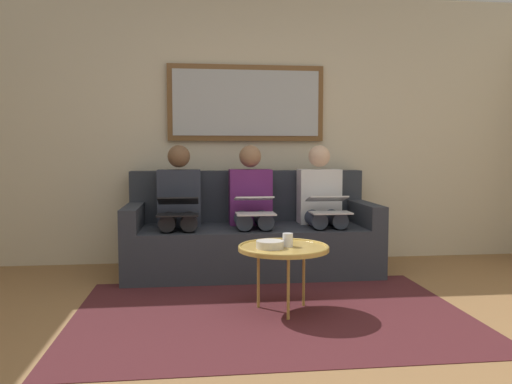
{
  "coord_description": "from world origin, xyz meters",
  "views": [
    {
      "loc": [
        0.48,
        2.41,
        1.08
      ],
      "look_at": [
        0.0,
        -1.7,
        0.75
      ],
      "focal_mm": 35.49,
      "sensor_mm": 36.0,
      "label": 1
    }
  ],
  "objects_px": {
    "framed_mirror": "(246,103)",
    "person_left": "(322,204)",
    "person_middle": "(251,205)",
    "laptop_silver": "(329,205)",
    "cup": "(288,240)",
    "person_right": "(179,206)",
    "couch": "(251,236)",
    "coffee_table": "(284,249)",
    "laptop_black": "(178,207)",
    "laptop_white": "(255,205)",
    "bowl": "(270,244)"
  },
  "relations": [
    {
      "from": "laptop_silver",
      "to": "person_left",
      "type": "bearing_deg",
      "value": -90.0
    },
    {
      "from": "couch",
      "to": "framed_mirror",
      "type": "distance_m",
      "value": 1.3
    },
    {
      "from": "person_middle",
      "to": "laptop_silver",
      "type": "bearing_deg",
      "value": 158.96
    },
    {
      "from": "person_middle",
      "to": "laptop_black",
      "type": "xyz_separation_m",
      "value": [
        0.64,
        0.24,
        0.01
      ]
    },
    {
      "from": "couch",
      "to": "laptop_silver",
      "type": "height_order",
      "value": "couch"
    },
    {
      "from": "framed_mirror",
      "to": "person_middle",
      "type": "xyz_separation_m",
      "value": [
        0.0,
        0.46,
        -0.94
      ]
    },
    {
      "from": "framed_mirror",
      "to": "laptop_silver",
      "type": "height_order",
      "value": "framed_mirror"
    },
    {
      "from": "framed_mirror",
      "to": "person_left",
      "type": "height_order",
      "value": "framed_mirror"
    },
    {
      "from": "couch",
      "to": "bowl",
      "type": "relative_size",
      "value": 12.04
    },
    {
      "from": "cup",
      "to": "person_left",
      "type": "distance_m",
      "value": 1.26
    },
    {
      "from": "person_left",
      "to": "laptop_silver",
      "type": "height_order",
      "value": "person_left"
    },
    {
      "from": "cup",
      "to": "person_right",
      "type": "xyz_separation_m",
      "value": [
        0.76,
        -1.15,
        0.12
      ]
    },
    {
      "from": "person_middle",
      "to": "laptop_white",
      "type": "relative_size",
      "value": 3.21
    },
    {
      "from": "coffee_table",
      "to": "laptop_black",
      "type": "bearing_deg",
      "value": -51.04
    },
    {
      "from": "laptop_white",
      "to": "laptop_silver",
      "type": "bearing_deg",
      "value": 179.96
    },
    {
      "from": "bowl",
      "to": "person_middle",
      "type": "height_order",
      "value": "person_middle"
    },
    {
      "from": "person_right",
      "to": "laptop_silver",
      "type": "bearing_deg",
      "value": 169.11
    },
    {
      "from": "couch",
      "to": "person_middle",
      "type": "xyz_separation_m",
      "value": [
        0.0,
        0.07,
        0.3
      ]
    },
    {
      "from": "laptop_white",
      "to": "coffee_table",
      "type": "bearing_deg",
      "value": 95.84
    },
    {
      "from": "laptop_silver",
      "to": "laptop_white",
      "type": "relative_size",
      "value": 0.96
    },
    {
      "from": "framed_mirror",
      "to": "laptop_black",
      "type": "bearing_deg",
      "value": 47.57
    },
    {
      "from": "person_left",
      "to": "person_right",
      "type": "distance_m",
      "value": 1.28
    },
    {
      "from": "person_middle",
      "to": "laptop_white",
      "type": "xyz_separation_m",
      "value": [
        0.0,
        0.25,
        0.02
      ]
    },
    {
      "from": "framed_mirror",
      "to": "laptop_silver",
      "type": "bearing_deg",
      "value": 132.31
    },
    {
      "from": "cup",
      "to": "laptop_black",
      "type": "height_order",
      "value": "laptop_black"
    },
    {
      "from": "laptop_silver",
      "to": "laptop_black",
      "type": "distance_m",
      "value": 1.28
    },
    {
      "from": "coffee_table",
      "to": "person_middle",
      "type": "bearing_deg",
      "value": -85.41
    },
    {
      "from": "bowl",
      "to": "person_middle",
      "type": "distance_m",
      "value": 1.2
    },
    {
      "from": "coffee_table",
      "to": "person_right",
      "type": "xyz_separation_m",
      "value": [
        0.73,
        -1.15,
        0.18
      ]
    },
    {
      "from": "bowl",
      "to": "laptop_black",
      "type": "xyz_separation_m",
      "value": [
        0.63,
        -0.95,
        0.16
      ]
    },
    {
      "from": "couch",
      "to": "framed_mirror",
      "type": "xyz_separation_m",
      "value": [
        0.0,
        -0.39,
        1.24
      ]
    },
    {
      "from": "couch",
      "to": "coffee_table",
      "type": "distance_m",
      "value": 1.23
    },
    {
      "from": "coffee_table",
      "to": "framed_mirror",
      "type": "bearing_deg",
      "value": -86.71
    },
    {
      "from": "laptop_silver",
      "to": "person_right",
      "type": "distance_m",
      "value": 1.3
    },
    {
      "from": "couch",
      "to": "person_left",
      "type": "xyz_separation_m",
      "value": [
        -0.64,
        0.07,
        0.3
      ]
    },
    {
      "from": "person_right",
      "to": "coffee_table",
      "type": "bearing_deg",
      "value": 122.51
    },
    {
      "from": "cup",
      "to": "person_left",
      "type": "xyz_separation_m",
      "value": [
        -0.52,
        -1.15,
        0.12
      ]
    },
    {
      "from": "person_left",
      "to": "laptop_white",
      "type": "height_order",
      "value": "person_left"
    },
    {
      "from": "person_left",
      "to": "person_middle",
      "type": "height_order",
      "value": "same"
    },
    {
      "from": "framed_mirror",
      "to": "bowl",
      "type": "xyz_separation_m",
      "value": [
        0.01,
        1.65,
        -1.08
      ]
    },
    {
      "from": "couch",
      "to": "person_left",
      "type": "height_order",
      "value": "person_left"
    },
    {
      "from": "person_right",
      "to": "bowl",
      "type": "bearing_deg",
      "value": 117.94
    },
    {
      "from": "framed_mirror",
      "to": "person_middle",
      "type": "distance_m",
      "value": 1.05
    },
    {
      "from": "coffee_table",
      "to": "person_left",
      "type": "relative_size",
      "value": 0.54
    },
    {
      "from": "framed_mirror",
      "to": "coffee_table",
      "type": "bearing_deg",
      "value": 93.29
    },
    {
      "from": "framed_mirror",
      "to": "person_left",
      "type": "relative_size",
      "value": 1.33
    },
    {
      "from": "laptop_white",
      "to": "person_right",
      "type": "relative_size",
      "value": 0.31
    },
    {
      "from": "person_left",
      "to": "laptop_black",
      "type": "xyz_separation_m",
      "value": [
        1.28,
        0.24,
        0.01
      ]
    },
    {
      "from": "coffee_table",
      "to": "laptop_silver",
      "type": "xyz_separation_m",
      "value": [
        -0.55,
        -0.9,
        0.2
      ]
    },
    {
      "from": "laptop_black",
      "to": "cup",
      "type": "bearing_deg",
      "value": 130.11
    }
  ]
}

